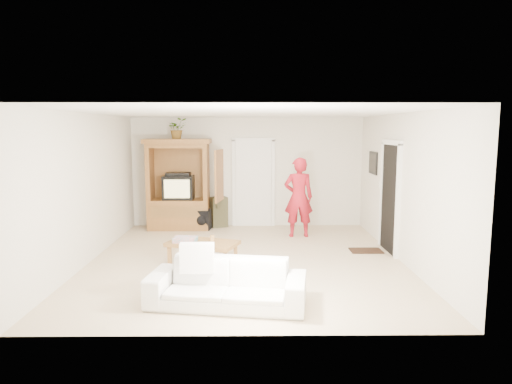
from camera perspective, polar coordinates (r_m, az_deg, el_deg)
floor at (r=8.23m, az=-1.27°, el=-8.54°), size 6.00×6.00×0.00m
ceiling at (r=7.90m, az=-1.33°, el=9.87°), size 6.00×6.00×0.00m
wall_back at (r=10.94m, az=-1.10°, el=2.49°), size 5.50×0.00×5.50m
wall_front at (r=5.00m, az=-1.75°, el=-3.93°), size 5.50×0.00×5.50m
wall_left at (r=8.46m, az=-20.28°, el=0.43°), size 0.00×6.00×6.00m
wall_right at (r=8.39m, az=17.84°, el=0.48°), size 0.00×6.00×6.00m
armoire at (r=10.78m, az=-9.52°, el=0.21°), size 1.82×1.14×2.10m
door_back at (r=10.94m, az=-0.31°, el=1.02°), size 0.85×0.05×2.04m
doorway_right at (r=8.98m, az=16.41°, el=-0.80°), size 0.05×0.90×2.04m
framed_picture at (r=10.16m, az=14.44°, el=3.53°), size 0.03×0.60×0.48m
doormat at (r=9.07m, az=13.58°, el=-7.13°), size 0.60×0.40×0.02m
plant at (r=10.66m, az=-9.85°, el=7.82°), size 0.55×0.53×0.47m
man at (r=9.89m, az=5.34°, el=-0.66°), size 0.65×0.44×1.73m
sofa at (r=6.15m, az=-3.66°, el=-11.34°), size 2.16×1.10×0.60m
coffee_table at (r=7.84m, az=-6.68°, el=-6.58°), size 1.30×0.98×0.43m
towel at (r=7.85m, az=-8.84°, el=-5.88°), size 0.41×0.32×0.08m
candle at (r=7.85m, az=-5.50°, el=-5.75°), size 0.08×0.08×0.10m
backpack_black at (r=10.64m, az=-6.76°, el=-3.49°), size 0.42×0.30×0.48m
backpack_olive at (r=10.95m, az=-4.69°, el=-2.49°), size 0.46×0.41×0.72m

